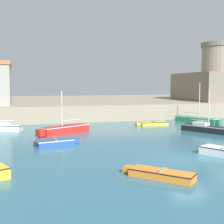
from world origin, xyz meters
TOP-DOWN VIEW (x-y plane):
  - ground_plane at (0.00, 0.00)m, footprint 200.00×200.00m
  - quay_seawall at (0.00, 42.38)m, footprint 120.00×40.00m
  - sailboat_black_0 at (8.12, 10.46)m, footprint 3.80×5.76m
  - dinghy_blue_3 at (-8.44, 7.68)m, footprint 3.98×2.06m
  - sailboat_red_4 at (-6.95, 13.71)m, footprint 5.95×4.00m
  - dinghy_orange_5 at (-3.85, -3.63)m, footprint 3.48×3.67m
  - sailboat_green_7 at (11.70, 18.25)m, footprint 3.66×6.63m
  - dinghy_yellow_8 at (4.88, 17.55)m, footprint 4.41×1.48m
  - fortress at (24.00, 30.86)m, footprint 13.37×13.37m

SIDE VIEW (x-z plane):
  - ground_plane at x=0.00m, z-range 0.00..0.00m
  - dinghy_yellow_8 at x=4.88m, z-range -0.01..0.49m
  - dinghy_orange_5 at x=-3.85m, z-range -0.01..0.50m
  - dinghy_blue_3 at x=-8.44m, z-range -0.01..0.51m
  - sailboat_green_7 at x=11.70m, z-range -2.28..3.13m
  - sailboat_black_0 at x=8.12m, z-range -1.92..2.79m
  - sailboat_red_4 at x=-6.95m, z-range -1.82..2.72m
  - quay_seawall at x=0.00m, z-range 0.00..2.30m
  - fortress at x=24.00m, z-range 0.52..11.04m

